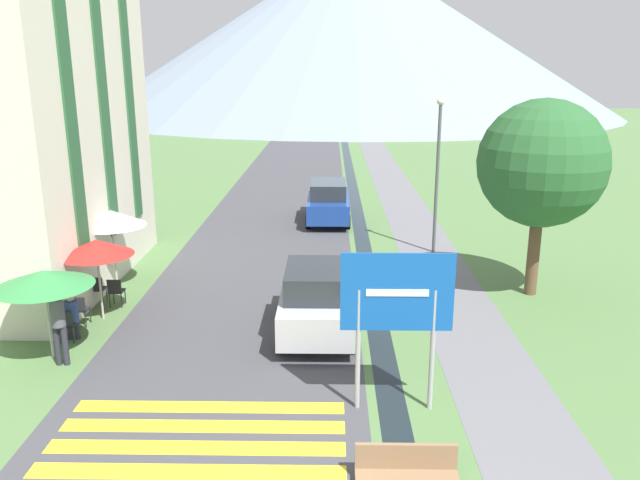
{
  "coord_description": "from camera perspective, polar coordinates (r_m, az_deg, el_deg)",
  "views": [
    {
      "loc": [
        -0.08,
        -6.88,
        6.66
      ],
      "look_at": [
        -0.36,
        10.0,
        1.97
      ],
      "focal_mm": 35.0,
      "sensor_mm": 36.0,
      "label": 1
    }
  ],
  "objects": [
    {
      "name": "footpath",
      "position": [
        37.65,
        6.58,
        5.26
      ],
      "size": [
        2.2,
        60.0,
        0.01
      ],
      "color": "slate",
      "rests_on": "ground_plane"
    },
    {
      "name": "streetlamp",
      "position": [
        22.94,
        10.71,
        6.87
      ],
      "size": [
        0.28,
        0.28,
        5.64
      ],
      "color": "#515156",
      "rests_on": "ground_plane"
    },
    {
      "name": "cafe_umbrella_middle_red",
      "position": [
        17.61,
        -19.77,
        -0.65
      ],
      "size": [
        1.94,
        1.94,
        2.25
      ],
      "color": "#B7B2A8",
      "rests_on": "ground_plane"
    },
    {
      "name": "mountain_distant",
      "position": [
        95.4,
        2.8,
        18.55
      ],
      "size": [
        75.56,
        75.56,
        23.39
      ],
      "color": "gray",
      "rests_on": "ground_plane"
    },
    {
      "name": "drainage_channel",
      "position": [
        37.5,
        2.91,
        5.29
      ],
      "size": [
        0.6,
        60.0,
        0.0
      ],
      "color": "black",
      "rests_on": "ground_plane"
    },
    {
      "name": "cafe_chair_far_right",
      "position": [
        19.17,
        -19.72,
        -4.12
      ],
      "size": [
        0.4,
        0.4,
        0.85
      ],
      "rotation": [
        0.0,
        0.0,
        0.35
      ],
      "color": "#232328",
      "rests_on": "ground_plane"
    },
    {
      "name": "hotel_building",
      "position": [
        21.05,
        -26.16,
        14.22
      ],
      "size": [
        5.54,
        9.6,
        12.58
      ],
      "color": "beige",
      "rests_on": "ground_plane"
    },
    {
      "name": "person_seated_near",
      "position": [
        16.96,
        -21.74,
        -6.27
      ],
      "size": [
        0.32,
        0.32,
        1.23
      ],
      "color": "#282833",
      "rests_on": "ground_plane"
    },
    {
      "name": "parked_car_near",
      "position": [
        16.05,
        -0.25,
        -5.45
      ],
      "size": [
        1.96,
        3.88,
        1.82
      ],
      "color": "#B2B2B7",
      "rests_on": "ground_plane"
    },
    {
      "name": "tree_by_path",
      "position": [
        19.16,
        19.64,
        6.58
      ],
      "size": [
        3.7,
        3.7,
        5.84
      ],
      "color": "brown",
      "rests_on": "ground_plane"
    },
    {
      "name": "road",
      "position": [
        37.55,
        -2.76,
        5.31
      ],
      "size": [
        6.4,
        60.0,
        0.01
      ],
      "color": "#424247",
      "rests_on": "ground_plane"
    },
    {
      "name": "cafe_umbrella_rear_white",
      "position": [
        19.91,
        -18.54,
        1.9
      ],
      "size": [
        2.07,
        2.07,
        2.48
      ],
      "color": "#B7B2A8",
      "rests_on": "ground_plane"
    },
    {
      "name": "cafe_chair_far_left",
      "position": [
        18.8,
        -18.18,
        -4.35
      ],
      "size": [
        0.4,
        0.4,
        0.85
      ],
      "rotation": [
        0.0,
        0.0,
        -0.01
      ],
      "color": "#232328",
      "rests_on": "ground_plane"
    },
    {
      "name": "ground_plane",
      "position": [
        27.69,
        1.1,
        1.62
      ],
      "size": [
        160.0,
        160.0,
        0.0
      ],
      "primitive_type": "plane",
      "color": "#517542"
    },
    {
      "name": "person_standing_terrace",
      "position": [
        15.5,
        -22.8,
        -6.93
      ],
      "size": [
        0.32,
        0.32,
        1.82
      ],
      "color": "#282833",
      "rests_on": "ground_plane"
    },
    {
      "name": "cafe_chair_middle",
      "position": [
        17.75,
        -21.14,
        -5.82
      ],
      "size": [
        0.4,
        0.4,
        0.85
      ],
      "rotation": [
        0.0,
        0.0,
        0.45
      ],
      "color": "#232328",
      "rests_on": "ground_plane"
    },
    {
      "name": "crosswalk_marking",
      "position": [
        12.4,
        -10.95,
        -17.24
      ],
      "size": [
        5.44,
        2.54,
        0.01
      ],
      "color": "yellow",
      "rests_on": "ground_plane"
    },
    {
      "name": "cafe_chair_near_right",
      "position": [
        16.87,
        -22.16,
        -7.04
      ],
      "size": [
        0.4,
        0.4,
        0.85
      ],
      "rotation": [
        0.0,
        0.0,
        -0.19
      ],
      "color": "#232328",
      "rests_on": "ground_plane"
    },
    {
      "name": "parked_car_far",
      "position": [
        27.71,
        0.76,
        3.57
      ],
      "size": [
        1.9,
        4.47,
        1.82
      ],
      "color": "navy",
      "rests_on": "ground_plane"
    },
    {
      "name": "cafe_umbrella_front_green",
      "position": [
        15.64,
        -23.95,
        -3.25
      ],
      "size": [
        2.24,
        2.24,
        2.18
      ],
      "color": "#B7B2A8",
      "rests_on": "ground_plane"
    },
    {
      "name": "road_sign",
      "position": [
        12.18,
        7.03,
        -5.97
      ],
      "size": [
        2.19,
        0.11,
        3.28
      ],
      "color": "#9E9EA3",
      "rests_on": "ground_plane"
    }
  ]
}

